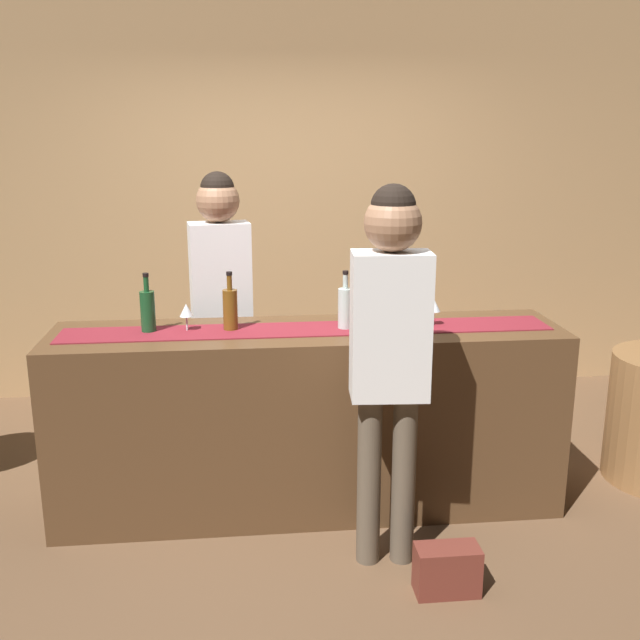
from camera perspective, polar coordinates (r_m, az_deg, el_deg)
name	(u,v)px	position (r m, az deg, el deg)	size (l,w,h in m)	color
ground_plane	(309,503)	(4.11, -0.87, -14.04)	(10.00, 10.00, 0.00)	brown
back_wall	(285,201)	(5.52, -2.74, 9.25)	(6.00, 0.12, 2.90)	tan
bar_counter	(309,419)	(3.89, -0.90, -7.72)	(2.62, 0.60, 0.98)	#543821
counter_runner_cloth	(308,329)	(3.73, -0.93, -0.72)	(2.49, 0.28, 0.01)	maroon
wine_bottle_amber	(230,309)	(3.73, -7.00, 0.89)	(0.07, 0.07, 0.30)	brown
wine_bottle_green	(148,310)	(3.76, -13.26, 0.74)	(0.07, 0.07, 0.30)	#194723
wine_bottle_clear	(345,307)	(3.73, 1.98, 0.99)	(0.07, 0.07, 0.30)	#B2C6C1
wine_glass_near_customer	(434,306)	(3.82, 8.86, 1.07)	(0.07, 0.07, 0.14)	silver
wine_glass_mid_counter	(186,311)	(3.74, -10.37, 0.69)	(0.07, 0.07, 0.14)	silver
bartender	(221,287)	(4.26, -7.73, 2.53)	(0.37, 0.25, 1.74)	#26262B
customer_sipping	(390,337)	(3.20, 5.47, -1.33)	(0.35, 0.25, 1.75)	brown
handbag	(447,570)	(3.42, 9.86, -18.61)	(0.28, 0.14, 0.22)	brown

